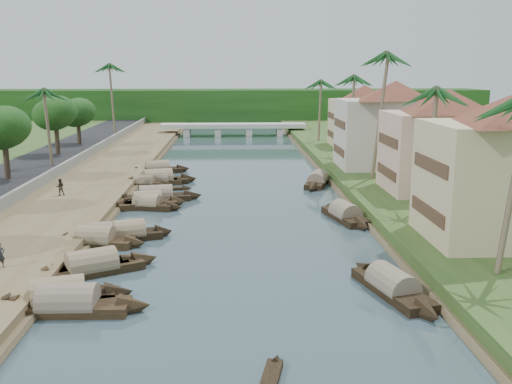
{
  "coord_description": "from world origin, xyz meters",
  "views": [
    {
      "loc": [
        -0.33,
        -39.14,
        12.65
      ],
      "look_at": [
        1.78,
        10.34,
        2.0
      ],
      "focal_mm": 40.0,
      "sensor_mm": 36.0,
      "label": 1
    }
  ],
  "objects_px": {
    "sampan_1": "(59,299)",
    "person_near": "(0,255)",
    "bridge": "(233,127)",
    "sampan_0": "(69,305)"
  },
  "relations": [
    {
      "from": "sampan_1",
      "to": "person_near",
      "type": "distance_m",
      "value": 6.33
    },
    {
      "from": "bridge",
      "to": "person_near",
      "type": "xyz_separation_m",
      "value": [
        -14.49,
        -77.42,
        -0.13
      ]
    },
    {
      "from": "bridge",
      "to": "sampan_1",
      "type": "bearing_deg",
      "value": -96.88
    },
    {
      "from": "sampan_1",
      "to": "bridge",
      "type": "bearing_deg",
      "value": 67.35
    },
    {
      "from": "person_near",
      "to": "bridge",
      "type": "bearing_deg",
      "value": 30.83
    },
    {
      "from": "person_near",
      "to": "sampan_1",
      "type": "bearing_deg",
      "value": -90.21
    },
    {
      "from": "bridge",
      "to": "person_near",
      "type": "distance_m",
      "value": 78.77
    },
    {
      "from": "bridge",
      "to": "sampan_1",
      "type": "height_order",
      "value": "bridge"
    },
    {
      "from": "person_near",
      "to": "sampan_0",
      "type": "bearing_deg",
      "value": -91.39
    },
    {
      "from": "bridge",
      "to": "sampan_0",
      "type": "bearing_deg",
      "value": -96.29
    }
  ]
}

